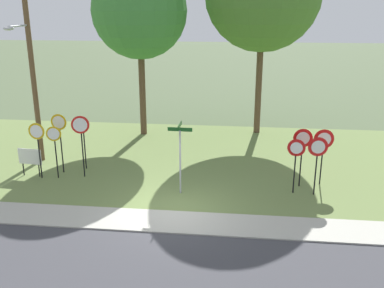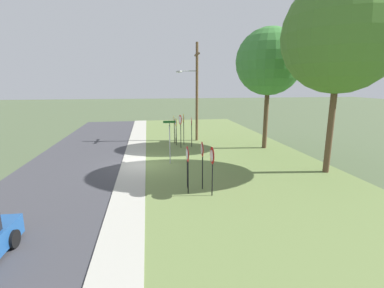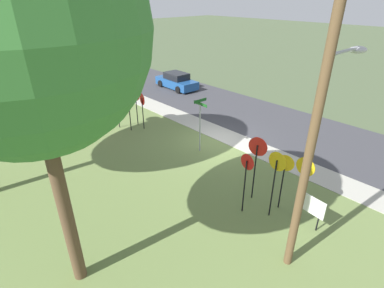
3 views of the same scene
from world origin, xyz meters
The scene contains 16 objects.
ground_plane centered at (0.00, 0.00, 0.00)m, with size 160.00×160.00×0.00m, color #4C5B3D.
sidewalk_strip centered at (0.00, -0.80, 0.03)m, with size 44.00×1.60×0.06m, color #ADAA9E.
grass_median centered at (0.00, 6.00, 0.02)m, with size 44.00×12.00×0.04m, color olive.
stop_sign_near_left centered at (-4.41, 2.87, 2.06)m, with size 0.76×0.17×2.75m.
stop_sign_near_right centered at (-4.67, 3.83, 1.81)m, with size 0.61×0.11×2.49m.
stop_sign_far_left centered at (-6.21, 2.51, 1.84)m, with size 0.72×0.10×2.48m.
stop_sign_far_center centered at (-5.53, 3.27, 2.00)m, with size 0.71×0.10×2.70m.
stop_sign_far_right centered at (-5.50, 2.60, 1.71)m, with size 0.63×0.14×2.33m.
yield_sign_near_left centered at (5.31, 2.05, 1.82)m, with size 0.77×0.11×2.39m.
yield_sign_near_right centered at (4.84, 2.85, 1.90)m, with size 0.77×0.10×2.48m.
yield_sign_far_left centered at (4.51, 2.13, 1.71)m, with size 0.69×0.13×2.26m.
yield_sign_far_right centered at (5.73, 3.15, 1.83)m, with size 0.82×0.10×2.40m.
street_name_post centered at (0.03, 1.63, 1.77)m, with size 0.96×0.82×2.89m.
utility_pole centered at (-7.21, 4.62, 4.79)m, with size 2.10×2.03×8.81m.
notice_board centered at (-6.75, 2.71, 0.87)m, with size 1.10×0.14×1.25m.
oak_tree_left centered at (-3.28, 9.76, 6.94)m, with size 5.19×5.19×9.52m.
Camera 1 is at (2.27, -14.07, 7.17)m, focal length 40.29 mm.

